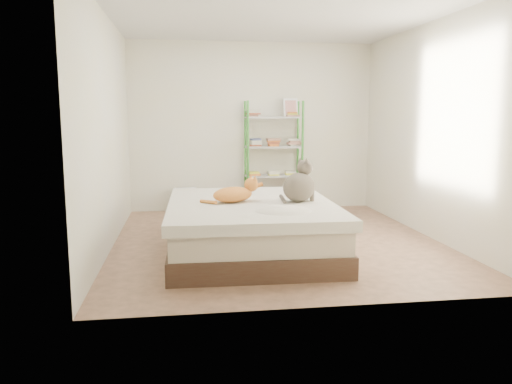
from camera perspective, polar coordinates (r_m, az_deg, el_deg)
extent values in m
cube|color=tan|center=(5.99, 2.33, -5.58)|extent=(3.80, 4.20, 0.01)
cube|color=silver|center=(5.91, 2.50, 19.65)|extent=(3.80, 4.20, 0.01)
cube|color=white|center=(7.88, -0.42, 7.43)|extent=(3.80, 0.01, 2.60)
cube|color=white|center=(3.76, 8.34, 5.87)|extent=(3.80, 0.01, 2.60)
cube|color=white|center=(5.77, -16.61, 6.58)|extent=(0.01, 4.20, 2.60)
cube|color=white|center=(6.43, 19.41, 6.64)|extent=(0.01, 4.20, 2.60)
cube|color=#433428|center=(5.47, -0.59, -5.82)|extent=(1.77, 2.19, 0.22)
cube|color=beige|center=(5.41, -0.59, -3.50)|extent=(1.72, 2.13, 0.24)
cube|color=silver|center=(5.38, -0.60, -1.71)|extent=(1.81, 2.24, 0.11)
cylinder|color=#3B8F35|center=(7.51, -0.93, 3.93)|extent=(0.04, 0.04, 1.70)
cylinder|color=#3B8F35|center=(7.83, -1.23, 4.12)|extent=(0.04, 0.04, 1.70)
cylinder|color=#3B8F35|center=(7.66, 5.33, 3.99)|extent=(0.04, 0.04, 1.70)
cylinder|color=#3B8F35|center=(7.97, 4.79, 4.18)|extent=(0.04, 0.04, 1.70)
cube|color=#AEAEAE|center=(7.83, 1.98, -1.42)|extent=(0.86, 0.34, 0.02)
cube|color=#AEAEAE|center=(7.76, 2.00, 1.85)|extent=(0.86, 0.34, 0.02)
cube|color=#AEAEAE|center=(7.72, 2.02, 5.17)|extent=(0.86, 0.34, 0.02)
cube|color=#AEAEAE|center=(7.71, 2.04, 8.51)|extent=(0.86, 0.34, 0.02)
cube|color=#9E462A|center=(7.77, -0.19, -1.06)|extent=(0.20, 0.16, 0.09)
cube|color=#9E462A|center=(7.88, 4.14, -0.95)|extent=(0.20, 0.16, 0.09)
cube|color=#9E462A|center=(7.71, -0.19, 2.24)|extent=(0.20, 0.16, 0.09)
cube|color=#9E462A|center=(7.76, 2.00, 2.28)|extent=(0.20, 0.16, 0.09)
cube|color=#9E462A|center=(7.81, 4.17, 2.31)|extent=(0.20, 0.16, 0.09)
cube|color=#9E462A|center=(7.67, -0.19, 5.58)|extent=(0.20, 0.16, 0.09)
cube|color=#9E462A|center=(7.72, 2.02, 5.60)|extent=(0.20, 0.16, 0.09)
cube|color=#9E462A|center=(7.78, 4.21, 5.60)|extent=(0.20, 0.16, 0.09)
cube|color=#9E462A|center=(7.66, -0.20, 8.95)|extent=(0.20, 0.16, 0.09)
cube|color=#9E462A|center=(7.76, 4.25, 8.92)|extent=(0.20, 0.16, 0.09)
cube|color=white|center=(7.81, 3.98, 9.62)|extent=(0.22, 0.08, 0.28)
cube|color=red|center=(7.80, 4.00, 9.62)|extent=(0.17, 0.05, 0.21)
cube|color=olive|center=(6.66, 2.42, -2.60)|extent=(0.58, 0.52, 0.34)
cube|color=#67329A|center=(6.49, 3.25, -2.97)|extent=(0.28, 0.10, 0.08)
cube|color=olive|center=(6.45, 2.74, -1.43)|extent=(0.51, 0.29, 0.11)
cube|color=silver|center=(7.67, -7.93, -1.13)|extent=(0.35, 0.32, 0.35)
cube|color=silver|center=(7.64, -7.96, 0.28)|extent=(0.39, 0.36, 0.03)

